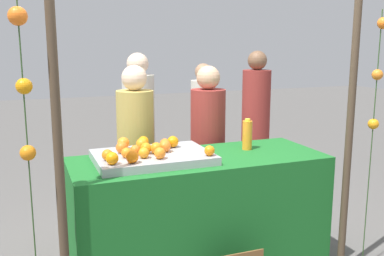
% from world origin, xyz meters
% --- Properties ---
extents(stall_counter, '(1.95, 0.76, 0.94)m').
position_xyz_m(stall_counter, '(0.00, 0.00, 0.47)').
color(stall_counter, '#196023').
rests_on(stall_counter, ground_plane).
extents(orange_tray, '(0.85, 0.59, 0.06)m').
position_xyz_m(orange_tray, '(-0.36, 0.02, 0.97)').
color(orange_tray, '#9EA0A5').
rests_on(orange_tray, stall_counter).
extents(orange_0, '(0.09, 0.09, 0.09)m').
position_xyz_m(orange_0, '(-0.34, -0.02, 1.04)').
color(orange_0, orange).
rests_on(orange_0, orange_tray).
extents(orange_1, '(0.07, 0.07, 0.07)m').
position_xyz_m(orange_1, '(-0.49, 0.01, 1.04)').
color(orange_1, orange).
rests_on(orange_1, orange_tray).
extents(orange_2, '(0.08, 0.08, 0.08)m').
position_xyz_m(orange_2, '(-0.57, 0.10, 1.04)').
color(orange_2, orange).
rests_on(orange_2, orange_tray).
extents(orange_3, '(0.09, 0.09, 0.09)m').
position_xyz_m(orange_3, '(-0.41, 0.15, 1.05)').
color(orange_3, orange).
rests_on(orange_3, orange_tray).
extents(orange_4, '(0.08, 0.08, 0.08)m').
position_xyz_m(orange_4, '(-0.00, -0.20, 1.04)').
color(orange_4, orange).
rests_on(orange_4, orange_tray).
extents(orange_5, '(0.08, 0.08, 0.08)m').
position_xyz_m(orange_5, '(-0.57, -0.05, 1.04)').
color(orange_5, orange).
rests_on(orange_5, orange_tray).
extents(orange_6, '(0.08, 0.08, 0.08)m').
position_xyz_m(orange_6, '(-0.71, -0.07, 1.04)').
color(orange_6, orange).
rests_on(orange_6, orange_tray).
extents(orange_7, '(0.08, 0.08, 0.08)m').
position_xyz_m(orange_7, '(-0.36, -0.15, 1.04)').
color(orange_7, orange).
rests_on(orange_7, orange_tray).
extents(orange_8, '(0.08, 0.08, 0.08)m').
position_xyz_m(orange_8, '(-0.37, 0.24, 1.04)').
color(orange_8, orange).
rests_on(orange_8, orange_tray).
extents(orange_9, '(0.09, 0.09, 0.09)m').
position_xyz_m(orange_9, '(-0.53, 0.22, 1.05)').
color(orange_9, orange).
rests_on(orange_9, orange_tray).
extents(orange_10, '(0.09, 0.09, 0.09)m').
position_xyz_m(orange_10, '(-0.27, 0.02, 1.05)').
color(orange_10, orange).
rests_on(orange_10, orange_tray).
extents(orange_11, '(0.09, 0.09, 0.09)m').
position_xyz_m(orange_11, '(-0.16, 0.14, 1.05)').
color(orange_11, orange).
rests_on(orange_11, orange_tray).
extents(orange_12, '(0.08, 0.08, 0.08)m').
position_xyz_m(orange_12, '(-0.23, 0.12, 1.04)').
color(orange_12, orange).
rests_on(orange_12, orange_tray).
extents(orange_13, '(0.09, 0.09, 0.09)m').
position_xyz_m(orange_13, '(-0.70, -0.18, 1.04)').
color(orange_13, orange).
rests_on(orange_13, orange_tray).
extents(orange_14, '(0.08, 0.08, 0.08)m').
position_xyz_m(orange_14, '(-0.46, -0.10, 1.04)').
color(orange_14, orange).
rests_on(orange_14, orange_tray).
extents(orange_15, '(0.08, 0.08, 0.08)m').
position_xyz_m(orange_15, '(-0.41, 0.02, 1.04)').
color(orange_15, orange).
rests_on(orange_15, orange_tray).
extents(orange_16, '(0.09, 0.09, 0.09)m').
position_xyz_m(orange_16, '(-0.57, -0.19, 1.04)').
color(orange_16, orange).
rests_on(orange_16, orange_tray).
extents(juice_bottle, '(0.08, 0.08, 0.25)m').
position_xyz_m(juice_bottle, '(0.46, 0.09, 1.06)').
color(juice_bottle, orange).
rests_on(juice_bottle, stall_counter).
extents(vendor_left, '(0.32, 0.32, 1.61)m').
position_xyz_m(vendor_left, '(-0.33, 0.67, 0.75)').
color(vendor_left, tan).
rests_on(vendor_left, ground_plane).
extents(vendor_right, '(0.32, 0.32, 1.60)m').
position_xyz_m(vendor_right, '(0.35, 0.65, 0.74)').
color(vendor_right, maroon).
rests_on(vendor_right, ground_plane).
extents(crowd_person_0, '(0.34, 0.34, 1.70)m').
position_xyz_m(crowd_person_0, '(-0.09, 1.51, 0.79)').
color(crowd_person_0, beige).
rests_on(crowd_person_0, ground_plane).
extents(crowd_person_1, '(0.31, 0.31, 1.55)m').
position_xyz_m(crowd_person_1, '(0.87, 2.03, 0.72)').
color(crowd_person_1, beige).
rests_on(crowd_person_1, ground_plane).
extents(crowd_person_2, '(0.34, 0.34, 1.71)m').
position_xyz_m(crowd_person_2, '(1.41, 1.64, 0.80)').
color(crowd_person_2, maroon).
rests_on(crowd_person_2, ground_plane).
extents(canopy_post_left, '(0.06, 0.06, 2.14)m').
position_xyz_m(canopy_post_left, '(-1.05, -0.42, 1.07)').
color(canopy_post_left, '#473828').
rests_on(canopy_post_left, ground_plane).
extents(canopy_post_right, '(0.06, 0.06, 2.14)m').
position_xyz_m(canopy_post_right, '(1.05, -0.42, 1.07)').
color(canopy_post_right, '#473828').
rests_on(canopy_post_right, ground_plane).
extents(garland_strand_left, '(0.10, 0.10, 2.04)m').
position_xyz_m(garland_strand_left, '(-1.22, -0.44, 1.60)').
color(garland_strand_left, '#2D4C23').
rests_on(garland_strand_left, ground_plane).
extents(garland_strand_right, '(0.09, 0.10, 2.04)m').
position_xyz_m(garland_strand_right, '(1.25, -0.45, 1.55)').
color(garland_strand_right, '#2D4C23').
rests_on(garland_strand_right, ground_plane).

